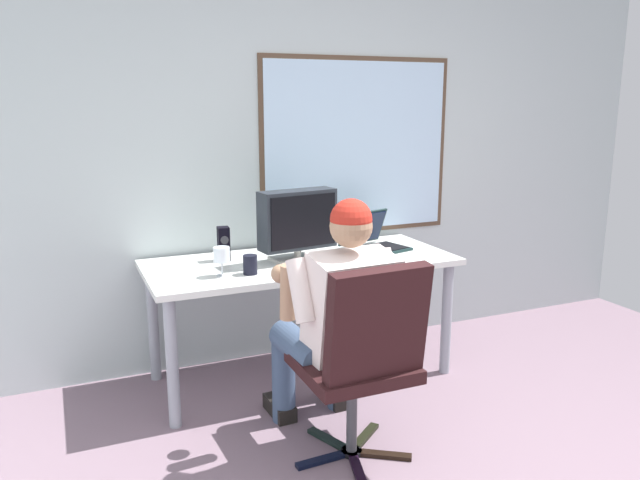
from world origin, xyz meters
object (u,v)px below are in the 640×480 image
(person_seated, at_px, (337,316))
(laptop, at_px, (372,239))
(office_chair, at_px, (364,352))
(crt_monitor, at_px, (298,222))
(wine_glass, at_px, (222,256))
(desk, at_px, (301,274))
(coffee_mug, at_px, (250,265))
(desk_speaker, at_px, (224,244))

(person_seated, xyz_separation_m, laptop, (0.62, 0.82, 0.15))
(office_chair, relative_size, crt_monitor, 2.08)
(office_chair, xyz_separation_m, wine_glass, (-0.41, 0.84, 0.28))
(office_chair, bearing_deg, desk, 84.28)
(crt_monitor, height_order, coffee_mug, crt_monitor)
(crt_monitor, distance_m, wine_glass, 0.52)
(laptop, height_order, desk_speaker, laptop)
(office_chair, bearing_deg, desk_speaker, 105.22)
(wine_glass, bearing_deg, person_seated, -55.84)
(office_chair, bearing_deg, crt_monitor, 85.60)
(wine_glass, xyz_separation_m, coffee_mug, (0.15, -0.03, -0.06))
(coffee_mug, bearing_deg, desk, 26.18)
(person_seated, distance_m, laptop, 1.03)
(wine_glass, relative_size, coffee_mug, 1.51)
(office_chair, bearing_deg, wine_glass, 115.88)
(person_seated, distance_m, wine_glass, 0.73)
(person_seated, xyz_separation_m, crt_monitor, (0.09, 0.73, 0.31))
(desk, bearing_deg, crt_monitor, -156.84)
(office_chair, distance_m, crt_monitor, 1.06)
(desk, distance_m, crt_monitor, 0.31)
(crt_monitor, bearing_deg, desk_speaker, 156.10)
(crt_monitor, xyz_separation_m, wine_glass, (-0.48, -0.14, -0.12))
(person_seated, relative_size, crt_monitor, 2.61)
(desk_speaker, bearing_deg, laptop, -5.14)
(desk_speaker, bearing_deg, wine_glass, -106.53)
(office_chair, relative_size, person_seated, 0.80)
(laptop, bearing_deg, wine_glass, -167.12)
(office_chair, relative_size, coffee_mug, 9.38)
(office_chair, distance_m, coffee_mug, 0.88)
(laptop, distance_m, desk_speaker, 0.92)
(laptop, height_order, coffee_mug, laptop)
(crt_monitor, xyz_separation_m, desk_speaker, (-0.39, 0.17, -0.13))
(desk, height_order, wine_glass, wine_glass)
(coffee_mug, bearing_deg, desk_speaker, 98.76)
(office_chair, distance_m, desk_speaker, 1.23)
(desk_speaker, bearing_deg, coffee_mug, -81.24)
(wine_glass, xyz_separation_m, desk_speaker, (0.09, 0.31, -0.01))
(desk, relative_size, desk_speaker, 9.07)
(crt_monitor, relative_size, wine_glass, 2.99)
(wine_glass, bearing_deg, office_chair, -64.12)
(person_seated, distance_m, coffee_mug, 0.63)
(wine_glass, height_order, desk_speaker, desk_speaker)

